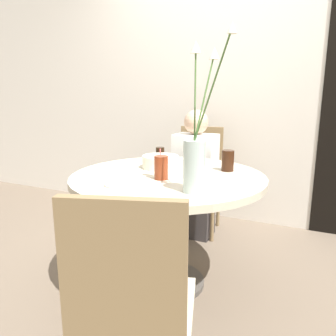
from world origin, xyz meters
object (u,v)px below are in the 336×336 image
object	(u,v)px
chair_far_back	(132,303)
birthday_cake	(160,162)
drink_glass_0	(160,154)
drink_glass_2	(228,161)
chair_near_front	(199,172)
flower_vase	(196,153)
side_plate	(124,184)
drink_glass_1	(161,168)
person_boy	(195,178)

from	to	relation	value
chair_far_back	birthday_cake	xyz separation A→B (m)	(-0.41, 1.05, 0.25)
chair_far_back	drink_glass_0	world-z (taller)	chair_far_back
drink_glass_0	drink_glass_2	xyz separation A→B (m)	(0.52, -0.09, 0.01)
chair_near_front	drink_glass_2	xyz separation A→B (m)	(0.43, -0.70, 0.27)
drink_glass_2	chair_near_front	bearing A→B (deg)	121.80
birthday_cake	drink_glass_2	size ratio (longest dim) A/B	1.80
birthday_cake	drink_glass_2	bearing A→B (deg)	13.53
chair_far_back	drink_glass_2	world-z (taller)	chair_far_back
chair_near_front	birthday_cake	world-z (taller)	chair_near_front
chair_far_back	drink_glass_2	xyz separation A→B (m)	(0.01, 1.15, 0.27)
drink_glass_0	drink_glass_2	bearing A→B (deg)	-10.29
chair_near_front	drink_glass_0	bearing A→B (deg)	-105.98
chair_far_back	birthday_cake	world-z (taller)	chair_far_back
flower_vase	side_plate	world-z (taller)	flower_vase
chair_far_back	drink_glass_0	distance (m)	1.37
drink_glass_1	side_plate	bearing A→B (deg)	-125.16
chair_near_front	drink_glass_1	xyz separation A→B (m)	(0.15, -1.06, 0.27)
chair_near_front	drink_glass_0	distance (m)	0.67
chair_near_front	birthday_cake	size ratio (longest dim) A/B	3.90
flower_vase	drink_glass_0	bearing A→B (deg)	129.02
side_plate	drink_glass_1	size ratio (longest dim) A/B	1.55
chair_near_front	drink_glass_1	distance (m)	1.11
flower_vase	chair_near_front	bearing A→B (deg)	108.56
side_plate	drink_glass_1	world-z (taller)	drink_glass_1
chair_far_back	side_plate	world-z (taller)	chair_far_back
flower_vase	person_boy	bearing A→B (deg)	110.03
chair_near_front	side_plate	bearing A→B (deg)	-97.49
drink_glass_0	person_boy	bearing A→B (deg)	76.71
drink_glass_0	drink_glass_2	size ratio (longest dim) A/B	0.78
birthday_cake	drink_glass_1	bearing A→B (deg)	-62.84
drink_glass_2	person_boy	size ratio (longest dim) A/B	0.12
drink_glass_0	drink_glass_1	size ratio (longest dim) A/B	0.76
birthday_cake	flower_vase	size ratio (longest dim) A/B	0.31
side_plate	drink_glass_2	world-z (taller)	drink_glass_2
chair_far_back	drink_glass_0	size ratio (longest dim) A/B	9.03
drink_glass_0	chair_near_front	bearing A→B (deg)	82.16
birthday_cake	drink_glass_2	distance (m)	0.43
chair_near_front	person_boy	xyz separation A→B (m)	(0.02, -0.16, -0.01)
chair_near_front	drink_glass_0	xyz separation A→B (m)	(-0.08, -0.61, 0.26)
birthday_cake	drink_glass_2	world-z (taller)	drink_glass_2
flower_vase	drink_glass_1	bearing A→B (deg)	149.85
person_boy	chair_near_front	bearing A→B (deg)	98.14
chair_far_back	side_plate	bearing A→B (deg)	-73.56
chair_far_back	person_boy	bearing A→B (deg)	-94.32
flower_vase	drink_glass_1	world-z (taller)	flower_vase
birthday_cake	chair_far_back	bearing A→B (deg)	-68.67
drink_glass_0	birthday_cake	bearing A→B (deg)	-63.56
flower_vase	drink_glass_2	distance (m)	0.53
chair_near_front	chair_far_back	xyz separation A→B (m)	(0.42, -1.86, 0.00)
side_plate	drink_glass_2	xyz separation A→B (m)	(0.42, 0.55, 0.06)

